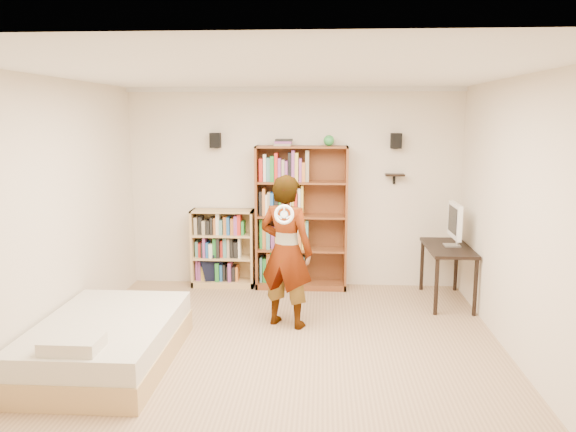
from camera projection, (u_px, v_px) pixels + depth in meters
name	position (u px, v px, depth m)	size (l,w,h in m)	color
ground	(280.00, 359.00, 5.44)	(4.50, 5.00, 0.01)	tan
room_shell	(280.00, 178.00, 5.13)	(4.52, 5.02, 2.71)	beige
crown_molding	(280.00, 76.00, 4.97)	(4.50, 5.00, 0.06)	silver
speaker_left	(215.00, 140.00, 7.51)	(0.14, 0.12, 0.20)	black
speaker_right	(396.00, 141.00, 7.36)	(0.14, 0.12, 0.20)	black
wall_shelf	(395.00, 175.00, 7.45)	(0.25, 0.16, 0.03)	black
tall_bookshelf	(301.00, 218.00, 7.54)	(1.22, 0.36, 1.93)	brown
low_bookshelf	(223.00, 248.00, 7.70)	(0.85, 0.32, 1.06)	tan
computer_desk	(447.00, 274.00, 7.05)	(0.53, 1.06, 0.72)	black
imac	(453.00, 225.00, 6.96)	(0.11, 0.54, 0.54)	white
daybed	(106.00, 336.00, 5.29)	(1.20, 1.85, 0.55)	beige
person	(286.00, 251.00, 6.18)	(0.62, 0.41, 1.70)	black
wii_wheel	(284.00, 214.00, 5.78)	(0.21, 0.21, 0.04)	white
navy_bag	(214.00, 270.00, 7.77)	(0.33, 0.21, 0.44)	black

